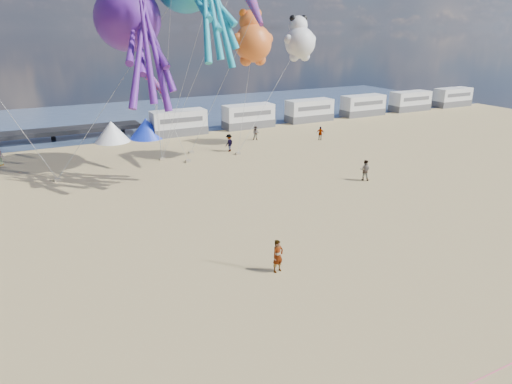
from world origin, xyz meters
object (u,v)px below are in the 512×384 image
object	(u,v)px
motorhome_1	(248,116)
motorhome_0	(179,123)
motorhome_2	(309,110)
sandbag_e	(162,159)
beachgoer_7	(256,133)
sandbag_c	(238,153)
beachgoer_1	(365,170)
beachgoer_2	(229,143)
sandbag_a	(58,180)
kite_panda	(300,43)
standing_person	(278,256)
motorhome_3	(363,105)
motorhome_5	(453,97)
tent_blue	(146,128)
beachgoer_3	(320,133)
kite_octopus_purple	(127,19)
tent_white	(112,131)
kite_teddy_orange	(253,43)
sandbag_d	(191,152)
windsock_right	(155,84)
motorhome_4	(410,101)
windsock_mid	(256,11)
sandbag_b	(188,161)

from	to	relation	value
motorhome_1	motorhome_0	bearing A→B (deg)	180.00
motorhome_2	sandbag_e	world-z (taller)	motorhome_2
beachgoer_7	motorhome_2	bearing A→B (deg)	63.53
sandbag_c	beachgoer_1	bearing A→B (deg)	-64.25
beachgoer_2	sandbag_a	world-z (taller)	beachgoer_2
sandbag_e	kite_panda	xyz separation A→B (m)	(15.44, -0.58, 10.79)
standing_person	sandbag_c	size ratio (longest dim) A/B	3.67
motorhome_3	motorhome_5	distance (m)	19.00
beachgoer_1	sandbag_a	bearing A→B (deg)	21.31
tent_blue	beachgoer_3	world-z (taller)	tent_blue
motorhome_3	sandbag_c	size ratio (longest dim) A/B	13.20
beachgoer_1	beachgoer_7	world-z (taller)	beachgoer_1
motorhome_0	kite_octopus_purple	size ratio (longest dim) A/B	0.55
motorhome_3	motorhome_5	size ratio (longest dim) A/B	1.00
beachgoer_1	motorhome_0	bearing A→B (deg)	-22.68
motorhome_0	tent_white	bearing A→B (deg)	180.00
motorhome_1	kite_teddy_orange	bearing A→B (deg)	-114.58
tent_white	sandbag_d	xyz separation A→B (m)	(6.30, -9.03, -1.09)
kite_panda	windsock_right	distance (m)	16.51
sandbag_a	tent_white	bearing A→B (deg)	60.89
motorhome_5	beachgoer_3	bearing A→B (deg)	-163.04
tent_white	sandbag_c	bearing A→B (deg)	-48.22
kite_teddy_orange	beachgoer_3	bearing A→B (deg)	3.56
standing_person	motorhome_4	bearing A→B (deg)	27.29
windsock_mid	sandbag_a	bearing A→B (deg)	-175.06
beachgoer_3	windsock_right	bearing A→B (deg)	40.65
motorhome_3	beachgoer_7	bearing A→B (deg)	-162.21
windsock_right	beachgoer_2	bearing A→B (deg)	0.16
sandbag_a	sandbag_b	distance (m)	11.91
sandbag_a	sandbag_e	bearing A→B (deg)	13.84
beachgoer_3	sandbag_b	size ratio (longest dim) A/B	3.20
beachgoer_3	sandbag_a	world-z (taller)	beachgoer_3
beachgoer_2	beachgoer_1	bearing A→B (deg)	80.18
tent_blue	motorhome_5	bearing A→B (deg)	0.00
sandbag_d	kite_panda	distance (m)	16.22
beachgoer_1	sandbag_c	bearing A→B (deg)	-16.31
tent_white	kite_teddy_orange	distance (m)	20.20
sandbag_b	windsock_mid	bearing A→B (deg)	-35.41
motorhome_3	motorhome_4	bearing A→B (deg)	0.00
motorhome_4	motorhome_5	distance (m)	9.50
sandbag_b	sandbag_e	distance (m)	2.83
motorhome_0	sandbag_a	bearing A→B (deg)	-140.06
motorhome_5	sandbag_e	size ratio (longest dim) A/B	13.20
tent_blue	kite_teddy_orange	world-z (taller)	kite_teddy_orange
beachgoer_1	sandbag_c	world-z (taller)	beachgoer_1
kite_panda	motorhome_5	bearing A→B (deg)	19.80
beachgoer_2	beachgoer_7	world-z (taller)	beachgoer_2
motorhome_2	sandbag_e	distance (m)	26.21
beachgoer_2	sandbag_a	bearing A→B (deg)	-25.83
kite_octopus_purple	kite_teddy_orange	bearing A→B (deg)	-10.28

